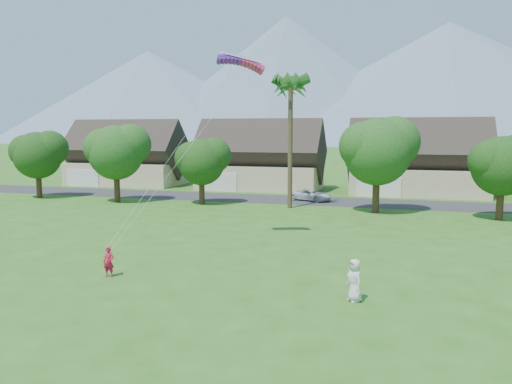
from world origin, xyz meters
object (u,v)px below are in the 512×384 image
(kite_flyer, at_px, (109,262))
(parafoil_kite, at_px, (241,61))
(watcher, at_px, (355,280))
(parked_car, at_px, (310,195))

(kite_flyer, xyz_separation_m, parafoil_kite, (4.05, 9.35, 10.94))
(kite_flyer, bearing_deg, watcher, -8.42)
(kite_flyer, relative_size, parafoil_kite, 0.47)
(kite_flyer, relative_size, watcher, 0.83)
(kite_flyer, bearing_deg, parked_car, 73.32)
(watcher, height_order, parked_car, watcher)
(kite_flyer, xyz_separation_m, watcher, (12.23, -0.25, 0.16))
(kite_flyer, distance_m, parked_car, 30.52)
(watcher, xyz_separation_m, parked_car, (-7.24, 30.36, -0.31))
(kite_flyer, height_order, parked_car, kite_flyer)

